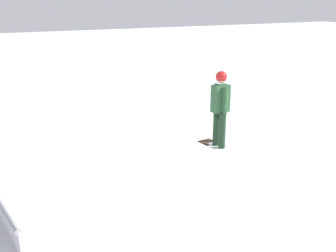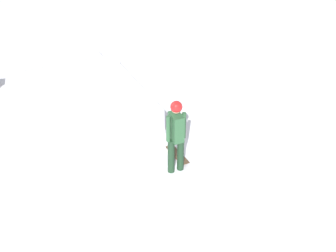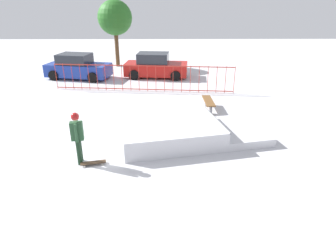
{
  "view_description": "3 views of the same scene",
  "coord_description": "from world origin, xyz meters",
  "views": [
    {
      "loc": [
        2.88,
        6.16,
        3.42
      ],
      "look_at": [
        0.02,
        -0.9,
        0.9
      ],
      "focal_mm": 44.75,
      "sensor_mm": 36.0,
      "label": 1
    },
    {
      "loc": [
        -8.96,
        0.42,
        6.03
      ],
      "look_at": [
        -1.25,
        -1.52,
        1.0
      ],
      "focal_mm": 47.44,
      "sensor_mm": 36.0,
      "label": 2
    },
    {
      "loc": [
        1.23,
        -10.12,
        4.92
      ],
      "look_at": [
        1.34,
        -0.06,
        0.6
      ],
      "focal_mm": 31.93,
      "sensor_mm": 36.0,
      "label": 3
    }
  ],
  "objects": [
    {
      "name": "skateboard",
      "position": [
        -1.07,
        -1.78,
        0.08
      ],
      "size": [
        0.82,
        0.4,
        0.09
      ],
      "rotation": [
        0.0,
        0.0,
        0.23
      ],
      "color": "#3F2D1E",
      "rests_on": "ground"
    },
    {
      "name": "ground_plane",
      "position": [
        0.0,
        0.0,
        0.0
      ],
      "size": [
        60.0,
        60.0,
        0.0
      ],
      "primitive_type": "plane",
      "color": "silver"
    },
    {
      "name": "skate_ramp",
      "position": [
        1.88,
        0.01,
        0.32
      ],
      "size": [
        5.82,
        3.66,
        0.74
      ],
      "rotation": [
        0.0,
        0.0,
        0.21
      ],
      "color": "silver",
      "rests_on": "ground"
    },
    {
      "name": "skater",
      "position": [
        -1.52,
        -1.63,
        1.01
      ],
      "size": [
        0.41,
        0.44,
        1.73
      ],
      "rotation": [
        0.0,
        0.0,
        0.15
      ],
      "color": "black",
      "rests_on": "ground"
    }
  ]
}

